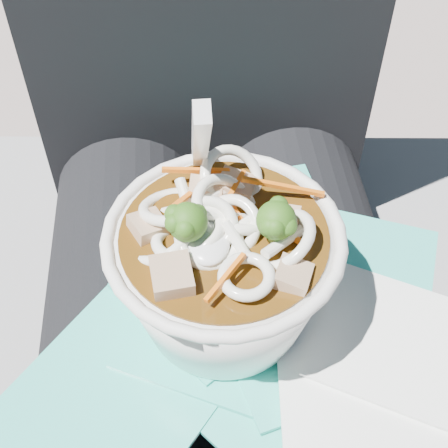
{
  "coord_description": "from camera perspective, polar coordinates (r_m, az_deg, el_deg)",
  "views": [
    {
      "loc": [
        -0.03,
        -0.27,
        1.05
      ],
      "look_at": [
        -0.0,
        0.0,
        0.74
      ],
      "focal_mm": 50.0,
      "sensor_mm": 36.0,
      "label": 1
    }
  ],
  "objects": [
    {
      "name": "person_body",
      "position": [
        0.6,
        -0.39,
        -4.3
      ],
      "size": [
        0.34,
        0.94,
        1.02
      ],
      "color": "black",
      "rests_on": "ground"
    },
    {
      "name": "napkins",
      "position": [
        0.48,
        13.63,
        -11.79
      ],
      "size": [
        0.17,
        0.16,
        0.01
      ],
      "color": "white",
      "rests_on": "plastic_bag"
    },
    {
      "name": "plastic_bag",
      "position": [
        0.5,
        2.33,
        -7.68
      ],
      "size": [
        0.38,
        0.33,
        0.01
      ],
      "color": "#2EBFAC",
      "rests_on": "lap"
    },
    {
      "name": "lap",
      "position": [
        0.57,
        0.43,
        -13.0
      ],
      "size": [
        0.33,
        0.48,
        0.15
      ],
      "color": "black",
      "rests_on": "stone_ledge"
    },
    {
      "name": "udon_bowl",
      "position": [
        0.44,
        -0.07,
        -3.7
      ],
      "size": [
        0.21,
        0.21,
        0.2
      ],
      "color": "white",
      "rests_on": "plastic_bag"
    },
    {
      "name": "stone_ledge",
      "position": [
        0.91,
        -0.6,
        -14.0
      ],
      "size": [
        1.04,
        0.59,
        0.47
      ],
      "primitive_type": "cube",
      "rotation": [
        0.0,
        0.0,
        -0.1
      ],
      "color": "slate",
      "rests_on": "ground"
    }
  ]
}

